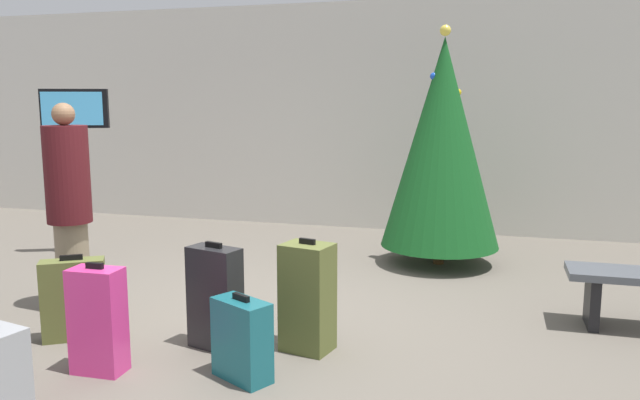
% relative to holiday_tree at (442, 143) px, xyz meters
% --- Properties ---
extents(ground_plane, '(16.00, 16.00, 0.00)m').
position_rel_holiday_tree_xyz_m(ground_plane, '(-1.41, -2.32, -1.36)').
color(ground_plane, '#665E54').
extents(back_wall, '(16.00, 0.20, 3.20)m').
position_rel_holiday_tree_xyz_m(back_wall, '(-1.41, 1.85, 0.24)').
color(back_wall, beige).
rests_on(back_wall, ground_plane).
extents(holiday_tree, '(1.31, 1.31, 2.63)m').
position_rel_holiday_tree_xyz_m(holiday_tree, '(0.00, 0.00, 0.00)').
color(holiday_tree, '#4C3319').
rests_on(holiday_tree, ground_plane).
extents(flight_info_kiosk, '(0.73, 0.38, 1.96)m').
position_rel_holiday_tree_xyz_m(flight_info_kiosk, '(-4.16, -0.72, -0.03)').
color(flight_info_kiosk, '#333338').
rests_on(flight_info_kiosk, ground_plane).
extents(traveller_0, '(0.40, 0.40, 1.81)m').
position_rel_holiday_tree_xyz_m(traveller_0, '(-2.96, -2.46, -0.41)').
color(traveller_0, gray).
rests_on(traveller_0, ground_plane).
extents(suitcase_1, '(0.46, 0.37, 0.58)m').
position_rel_holiday_tree_xyz_m(suitcase_1, '(-0.98, -3.36, -1.09)').
color(suitcase_1, '#19606B').
rests_on(suitcase_1, ground_plane).
extents(suitcase_3, '(0.40, 0.34, 0.84)m').
position_rel_holiday_tree_xyz_m(suitcase_3, '(-0.71, -2.77, -0.96)').
color(suitcase_3, '#59602D').
rests_on(suitcase_3, ground_plane).
extents(suitcase_4, '(0.35, 0.21, 0.76)m').
position_rel_holiday_tree_xyz_m(suitcase_4, '(-1.95, -3.52, -1.00)').
color(suitcase_4, '#E5388C').
rests_on(suitcase_4, ground_plane).
extents(suitcase_5, '(0.44, 0.29, 0.80)m').
position_rel_holiday_tree_xyz_m(suitcase_5, '(-1.38, -2.92, -0.98)').
color(suitcase_5, '#232326').
rests_on(suitcase_5, ground_plane).
extents(suitcase_6, '(0.49, 0.39, 0.66)m').
position_rel_holiday_tree_xyz_m(suitcase_6, '(-2.50, -3.05, -1.05)').
color(suitcase_6, '#59602D').
rests_on(suitcase_6, ground_plane).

